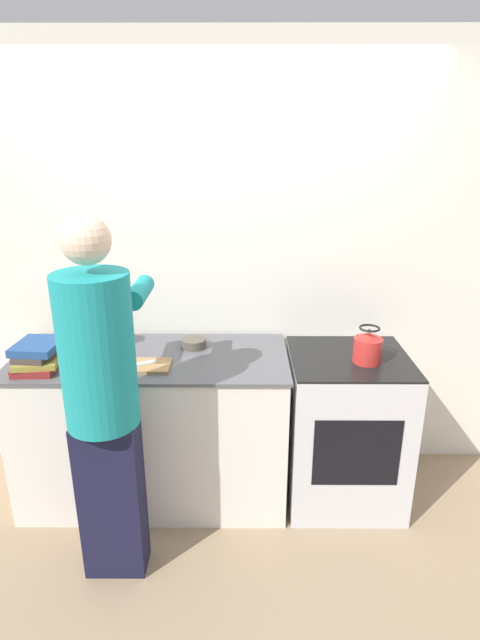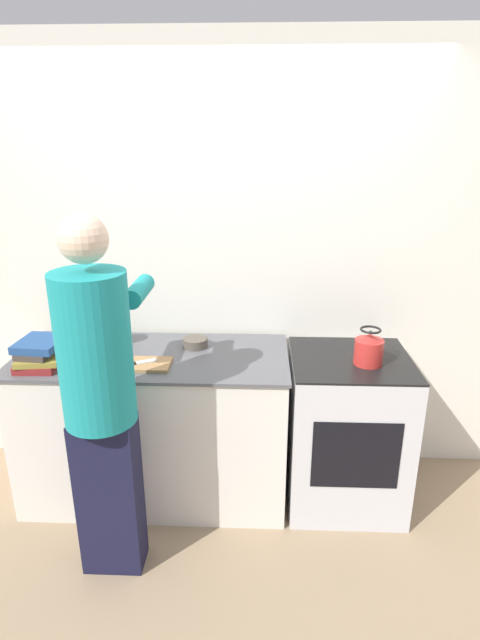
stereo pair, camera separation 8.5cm
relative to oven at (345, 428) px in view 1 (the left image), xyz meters
The scene contains 11 objects.
ground_plane 0.94m from the oven, 158.01° to the right, with size 12.00×12.00×0.00m, color #997F60.
wall_back 1.22m from the oven, 151.27° to the left, with size 8.00×0.05×2.60m.
counter 1.11m from the oven, behind, with size 1.53×0.69×0.89m.
oven is the anchor object (origin of this frame).
person 1.43m from the oven, 155.58° to the right, with size 0.36×0.60×1.76m.
cutting_board 1.25m from the oven, behind, with size 0.37×0.18×0.02m.
knife 1.24m from the oven, behind, with size 0.18×0.11×0.01m.
kettle 0.54m from the oven, 43.14° to the right, with size 0.15×0.15×0.20m.
bowl_prep 1.01m from the oven, behind, with size 0.14×0.14×0.05m.
canister_jar 1.49m from the oven, behind, with size 0.13×0.13×0.16m.
book_stack 1.75m from the oven, behind, with size 0.25×0.29×0.14m.
Camera 1 is at (0.17, -2.22, 2.02)m, focal length 28.00 mm.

